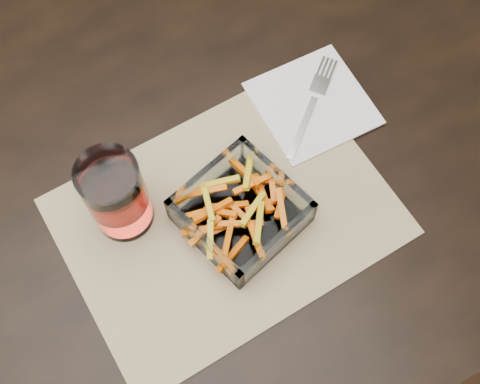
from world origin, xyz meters
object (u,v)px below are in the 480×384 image
object	(u,v)px
tumbler	(117,197)
fork	(312,103)
glass_bowl	(241,212)
dining_table	(112,221)

from	to	relation	value
tumbler	fork	distance (m)	0.33
glass_bowl	fork	bearing A→B (deg)	31.74
dining_table	glass_bowl	size ratio (longest dim) A/B	8.83
fork	dining_table	bearing A→B (deg)	-131.82
glass_bowl	tumbler	world-z (taller)	tumbler
glass_bowl	fork	distance (m)	0.22
glass_bowl	tumbler	size ratio (longest dim) A/B	1.27
dining_table	fork	size ratio (longest dim) A/B	10.16
tumbler	fork	size ratio (longest dim) A/B	0.90
fork	tumbler	bearing A→B (deg)	-124.75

